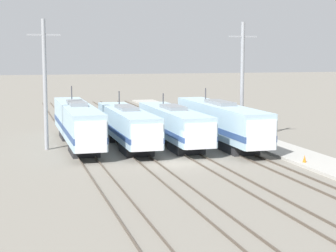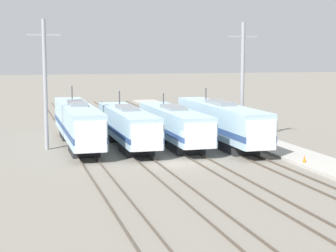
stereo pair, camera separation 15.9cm
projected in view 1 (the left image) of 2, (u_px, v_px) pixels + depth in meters
ground_plane at (177, 163)px, 46.31m from camera, size 400.00×400.00×0.00m
rail_pair_far_left at (94, 166)px, 44.46m from camera, size 1.51×120.00×0.15m
rail_pair_center_left at (150, 163)px, 45.68m from camera, size 1.51×120.00×0.15m
rail_pair_center_right at (203, 161)px, 46.91m from camera, size 1.51×120.00×0.15m
rail_pair_far_right at (253, 158)px, 48.14m from camera, size 1.51×120.00×0.15m
locomotive_far_left at (78, 123)px, 54.36m from camera, size 2.85×19.94×5.60m
locomotive_center_left at (128, 126)px, 53.86m from camera, size 2.97×17.21×5.14m
locomotive_center_right at (175, 125)px, 54.70m from camera, size 3.09×16.98×4.85m
locomotive_far_right at (222, 123)px, 55.17m from camera, size 2.93×19.44×5.34m
catenary_tower_left at (45, 83)px, 51.92m from camera, size 3.02×0.38×12.12m
catenary_tower_right at (242, 80)px, 57.19m from camera, size 3.02×0.38×12.12m
platform at (297, 155)px, 49.24m from camera, size 4.00×120.00×0.25m
traffic_cone at (305, 159)px, 45.19m from camera, size 0.30×0.30×0.60m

